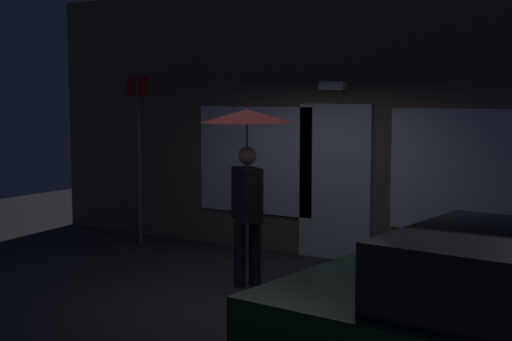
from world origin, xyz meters
name	(u,v)px	position (x,y,z in m)	size (l,w,h in m)	color
ground_plane	(252,294)	(0.00, 0.00, 0.00)	(18.00, 18.00, 0.00)	#2D2D33
building_facade	(341,122)	(0.00, 2.35, 1.95)	(10.48, 0.48, 3.93)	brown
person_with_umbrella	(247,151)	(-0.25, 0.30, 1.65)	(1.13, 1.13, 2.15)	black
street_sign_post	(139,147)	(-3.00, 1.48, 1.52)	(0.40, 0.07, 2.70)	#595B60
sidewalk_bollard	(434,260)	(1.69, 1.45, 0.34)	(0.22, 0.22, 0.67)	slate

